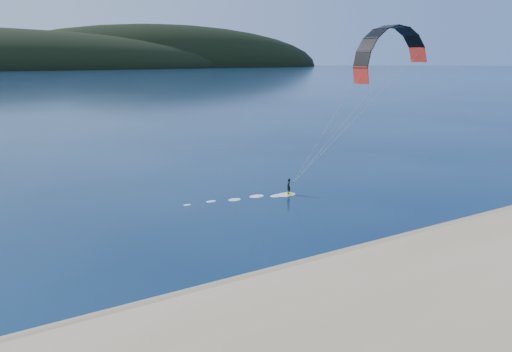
{
  "coord_description": "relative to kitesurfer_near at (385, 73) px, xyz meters",
  "views": [
    {
      "loc": [
        -11.94,
        -17.22,
        12.98
      ],
      "look_at": [
        3.7,
        10.0,
        5.0
      ],
      "focal_mm": 32.25,
      "sensor_mm": 36.0,
      "label": 1
    }
  ],
  "objects": [
    {
      "name": "ground",
      "position": [
        -19.23,
        -13.73,
        -11.79
      ],
      "size": [
        1800.0,
        1800.0,
        0.0
      ],
      "primitive_type": "plane",
      "color": "#071A37",
      "rests_on": "ground"
    },
    {
      "name": "wet_sand",
      "position": [
        -19.23,
        -9.23,
        -11.74
      ],
      "size": [
        220.0,
        2.5,
        0.1
      ],
      "color": "#927455",
      "rests_on": "ground"
    },
    {
      "name": "kitesurfer_near",
      "position": [
        0.0,
        0.0,
        0.0
      ],
      "size": [
        21.79,
        8.39,
        15.42
      ],
      "color": "yellow",
      "rests_on": "ground"
    }
  ]
}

